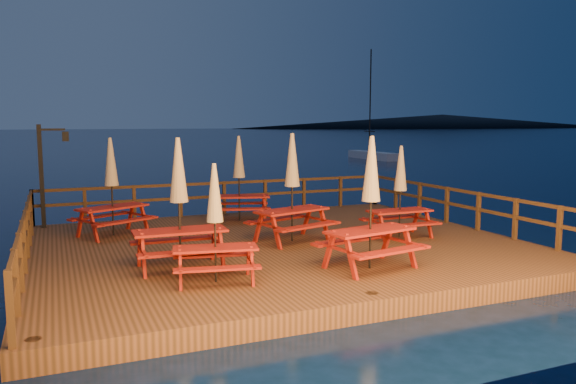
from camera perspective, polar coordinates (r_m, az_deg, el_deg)
name	(u,v)px	position (r m, az deg, el deg)	size (l,w,h in m)	color
ground	(278,258)	(14.51, -1.02, -6.70)	(500.00, 500.00, 0.00)	black
deck	(278,250)	(14.46, -1.03, -5.94)	(12.00, 10.00, 0.40)	#422A15
deck_piles	(278,269)	(14.59, -1.02, -7.85)	(11.44, 9.44, 1.40)	#322010
railing	(255,204)	(15.92, -3.40, -1.20)	(11.80, 9.75, 1.10)	#322010
lamp_post	(47,166)	(17.69, -23.30, 2.43)	(0.85, 0.18, 3.00)	black
headland_right	(442,121)	(308.66, 15.40, 6.95)	(230.40, 86.40, 7.00)	black
sailboat	(372,155)	(52.53, 8.52, 3.69)	(1.20, 6.88, 10.22)	silver
picnic_table_0	(400,190)	(15.20, 11.33, 0.20)	(1.74, 1.44, 2.45)	maroon
picnic_table_1	(292,186)	(14.35, 0.42, 0.65)	(2.33, 2.10, 2.79)	maroon
picnic_table_2	(239,177)	(17.43, -5.00, 1.53)	(2.19, 1.97, 2.64)	maroon
picnic_table_3	(371,200)	(11.82, 8.41, -0.84)	(2.21, 1.93, 2.79)	maroon
picnic_table_4	(112,185)	(15.84, -17.48, 0.68)	(2.34, 2.20, 2.66)	maroon
picnic_table_5	(179,201)	(11.91, -11.00, -0.92)	(1.96, 1.63, 2.76)	maroon
picnic_table_6	(215,221)	(10.80, -7.43, -2.94)	(1.84, 1.62, 2.30)	maroon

